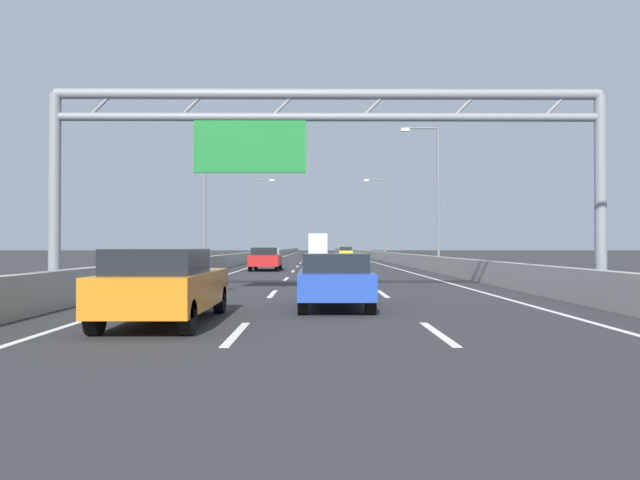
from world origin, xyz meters
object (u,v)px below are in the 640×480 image
Objects in this scene: sign_gantry at (318,138)px; streetlamp_left_mid at (208,188)px; streetlamp_right_mid at (435,188)px; streetlamp_left_far at (255,213)px; orange_car at (165,285)px; red_car at (266,259)px; box_truck at (318,245)px; blue_car at (335,280)px; streetlamp_right_far at (383,213)px; yellow_car at (345,252)px.

streetlamp_left_mid is (-7.16, 21.41, 0.53)m from sign_gantry.
sign_gantry is 22.78m from streetlamp_right_mid.
streetlamp_right_mid and streetlamp_left_far have the same top height.
sign_gantry is at bearing -109.95° from streetlamp_right_mid.
red_car is at bearing 90.35° from orange_car.
red_car is at bearing -94.79° from box_truck.
streetlamp_left_far is at bearing 96.94° from red_car.
streetlamp_right_mid reaches higher than box_truck.
orange_car is 0.52× the size of box_truck.
streetlamp_left_mid is 1.00× the size of streetlamp_right_mid.
blue_car is 0.92× the size of red_car.
streetlamp_left_mid reaches higher than red_car.
red_car is at bearing -109.26° from streetlamp_right_far.
red_car is (-3.70, 23.69, 0.05)m from blue_car.
sign_gantry is at bearing 97.20° from blue_car.
sign_gantry is 1.79× the size of streetlamp_right_mid.
blue_car is at bearing -106.74° from streetlamp_right_mid.
yellow_car is (11.28, 15.42, -4.65)m from streetlamp_left_far.
orange_car is (4.02, -27.54, -4.61)m from streetlamp_left_mid.
box_truck is (-7.58, 9.98, -3.67)m from streetlamp_right_far.
orange_car is at bearing -81.69° from streetlamp_left_mid.
streetlamp_left_mid and streetlamp_left_far have the same top height.
streetlamp_right_mid is at bearing 4.35° from red_car.
streetlamp_left_mid is at bearing 98.31° from orange_car.
streetlamp_left_far and streetlamp_right_far have the same top height.
yellow_car is at bearing 76.29° from streetlamp_left_mid.
streetlamp_right_mid is 1.06× the size of box_truck.
streetlamp_right_far is at bearing 79.42° from orange_car.
streetlamp_right_mid is 12.03m from red_car.
streetlamp_left_far is at bearing 180.00° from streetlamp_right_far.
streetlamp_left_mid is at bearing -103.71° from yellow_car.
box_truck is (-7.58, 40.83, -3.67)m from streetlamp_right_mid.
box_truck is at bearing 127.23° from streetlamp_right_far.
streetlamp_right_far is at bearing 81.54° from sign_gantry.
box_truck reaches higher than yellow_car.
streetlamp_right_mid is at bearing -79.48° from box_truck.
sign_gantry is 1.79× the size of streetlamp_right_far.
orange_car is 26.70m from red_car.
blue_car is (7.56, -55.38, -4.68)m from streetlamp_left_far.
streetlamp_right_mid is 2.11× the size of yellow_car.
streetlamp_left_far reaches higher than yellow_car.
sign_gantry is at bearing 62.91° from orange_car.
sign_gantry is at bearing -93.49° from yellow_car.
streetlamp_right_far is at bearing 82.41° from blue_car.
streetlamp_left_far is (0.00, 30.85, 0.00)m from streetlamp_left_mid.
streetlamp_left_far is 1.00× the size of streetlamp_right_far.
streetlamp_left_mid is 28.21m from orange_car.
orange_car reaches higher than blue_car.
streetlamp_right_far is 33.89m from red_car.
streetlamp_right_far is 1.06× the size of box_truck.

